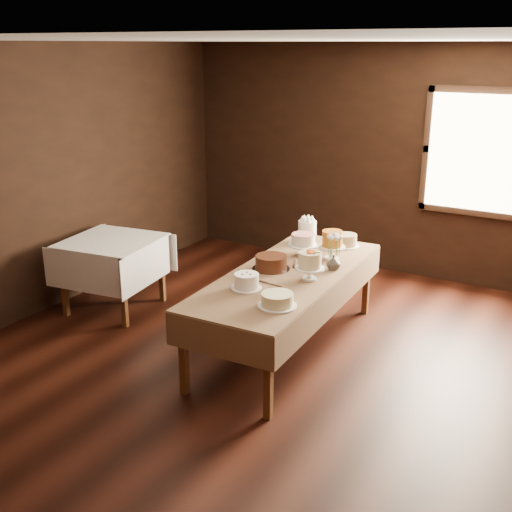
# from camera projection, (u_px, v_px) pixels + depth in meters

# --- Properties ---
(floor) EXTENTS (5.00, 6.00, 0.01)m
(floor) POSITION_uv_depth(u_px,v_px,m) (245.00, 359.00, 5.79)
(floor) COLOR black
(floor) RESTS_ON ground
(ceiling) EXTENTS (5.00, 6.00, 0.01)m
(ceiling) POSITION_uv_depth(u_px,v_px,m) (243.00, 40.00, 4.89)
(ceiling) COLOR beige
(ceiling) RESTS_ON wall_back
(wall_back) EXTENTS (5.00, 0.02, 2.80)m
(wall_back) POSITION_uv_depth(u_px,v_px,m) (370.00, 160.00, 7.79)
(wall_back) COLOR black
(wall_back) RESTS_ON ground
(wall_left) EXTENTS (0.02, 6.00, 2.80)m
(wall_left) POSITION_uv_depth(u_px,v_px,m) (41.00, 182.00, 6.55)
(wall_left) COLOR black
(wall_left) RESTS_ON ground
(window) EXTENTS (1.10, 0.05, 1.30)m
(window) POSITION_uv_depth(u_px,v_px,m) (478.00, 153.00, 7.05)
(window) COLOR #FFEABF
(window) RESTS_ON wall_back
(display_table) EXTENTS (1.06, 2.50, 0.76)m
(display_table) POSITION_uv_depth(u_px,v_px,m) (288.00, 279.00, 5.78)
(display_table) COLOR #4D2A14
(display_table) RESTS_ON ground
(side_table) EXTENTS (1.05, 1.05, 0.79)m
(side_table) POSITION_uv_depth(u_px,v_px,m) (112.00, 248.00, 6.70)
(side_table) COLOR #4D2A14
(side_table) RESTS_ON ground
(cake_meringue) EXTENTS (0.24, 0.24, 0.25)m
(cake_meringue) POSITION_uv_depth(u_px,v_px,m) (307.00, 232.00, 6.63)
(cake_meringue) COLOR silver
(cake_meringue) RESTS_ON display_table
(cake_speckled) EXTENTS (0.28, 0.28, 0.13)m
(cake_speckled) POSITION_uv_depth(u_px,v_px,m) (346.00, 241.00, 6.51)
(cake_speckled) COLOR white
(cake_speckled) RESTS_ON display_table
(cake_lattice) EXTENTS (0.33, 0.33, 0.22)m
(cake_lattice) POSITION_uv_depth(u_px,v_px,m) (303.00, 246.00, 6.23)
(cake_lattice) COLOR white
(cake_lattice) RESTS_ON display_table
(cake_caramel) EXTENTS (0.28, 0.28, 0.30)m
(cake_caramel) POSITION_uv_depth(u_px,v_px,m) (332.00, 247.00, 6.09)
(cake_caramel) COLOR white
(cake_caramel) RESTS_ON display_table
(cake_chocolate) EXTENTS (0.40, 0.40, 0.14)m
(cake_chocolate) POSITION_uv_depth(u_px,v_px,m) (271.00, 263.00, 5.83)
(cake_chocolate) COLOR silver
(cake_chocolate) RESTS_ON display_table
(cake_flowers) EXTENTS (0.27, 0.27, 0.27)m
(cake_flowers) POSITION_uv_depth(u_px,v_px,m) (310.00, 267.00, 5.57)
(cake_flowers) COLOR white
(cake_flowers) RESTS_ON display_table
(cake_swirl) EXTENTS (0.27, 0.27, 0.14)m
(cake_swirl) POSITION_uv_depth(u_px,v_px,m) (246.00, 282.00, 5.38)
(cake_swirl) COLOR white
(cake_swirl) RESTS_ON display_table
(cake_cream) EXTENTS (0.32, 0.32, 0.11)m
(cake_cream) POSITION_uv_depth(u_px,v_px,m) (277.00, 300.00, 5.02)
(cake_cream) COLOR white
(cake_cream) RESTS_ON display_table
(cake_server_a) EXTENTS (0.24, 0.05, 0.01)m
(cake_server_a) POSITION_uv_depth(u_px,v_px,m) (274.00, 285.00, 5.47)
(cake_server_a) COLOR silver
(cake_server_a) RESTS_ON display_table
(cake_server_c) EXTENTS (0.12, 0.23, 0.01)m
(cake_server_c) POSITION_uv_depth(u_px,v_px,m) (294.00, 262.00, 6.04)
(cake_server_c) COLOR silver
(cake_server_c) RESTS_ON display_table
(cake_server_d) EXTENTS (0.20, 0.17, 0.01)m
(cake_server_d) POSITION_uv_depth(u_px,v_px,m) (329.00, 270.00, 5.83)
(cake_server_d) COLOR silver
(cake_server_d) RESTS_ON display_table
(cake_server_e) EXTENTS (0.24, 0.10, 0.01)m
(cake_server_e) POSITION_uv_depth(u_px,v_px,m) (250.00, 275.00, 5.70)
(cake_server_e) COLOR silver
(cake_server_e) RESTS_ON display_table
(flower_vase) EXTENTS (0.19, 0.19, 0.14)m
(flower_vase) POSITION_uv_depth(u_px,v_px,m) (333.00, 263.00, 5.83)
(flower_vase) COLOR #2D2823
(flower_vase) RESTS_ON display_table
(flower_bouquet) EXTENTS (0.14, 0.14, 0.20)m
(flower_bouquet) POSITION_uv_depth(u_px,v_px,m) (334.00, 243.00, 5.77)
(flower_bouquet) COLOR white
(flower_bouquet) RESTS_ON flower_vase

